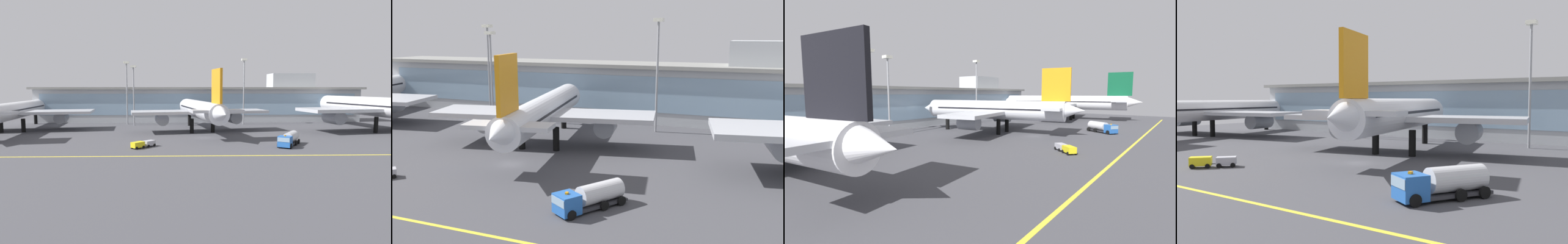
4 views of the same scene
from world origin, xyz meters
TOP-DOWN VIEW (x-y plane):
  - ground_plane at (0.00, 0.00)m, footprint 180.00×180.00m
  - taxiway_centreline_stripe at (0.00, -22.00)m, footprint 144.00×0.50m
  - terminal_building at (1.74, 42.95)m, footprint 122.21×14.00m
  - airliner_near_right at (-0.68, 11.84)m, footprint 39.75×47.12m
  - airliner_far_right at (50.86, 11.36)m, footprint 46.97×57.06m
  - fuel_tanker_truck at (17.42, -12.10)m, footprint 6.87×8.95m
  - baggage_tug_near at (-13.71, -13.31)m, footprint 4.89×5.19m
  - apron_light_mast_west at (-22.20, 28.54)m, footprint 1.80×1.80m
  - apron_light_mast_centre at (-25.02, 31.71)m, footprint 1.80×1.80m
  - apron_light_mast_east at (15.12, 30.35)m, footprint 1.80×1.80m

SIDE VIEW (x-z plane):
  - ground_plane at x=0.00m, z-range 0.00..0.00m
  - taxiway_centreline_stripe at x=0.00m, z-range 0.00..0.01m
  - baggage_tug_near at x=-13.71m, z-range 0.09..1.49m
  - fuel_tanker_truck at x=17.42m, z-range 0.06..2.96m
  - airliner_near_right at x=-0.68m, z-range -2.29..14.65m
  - airliner_far_right at x=50.86m, z-range -2.55..16.34m
  - terminal_building at x=1.74m, z-range -2.11..15.94m
  - apron_light_mast_west at x=-22.20m, z-range 3.43..23.44m
  - apron_light_mast_centre at x=-25.02m, z-range 3.52..25.06m
  - apron_light_mast_east at x=15.12m, z-range 3.58..26.08m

